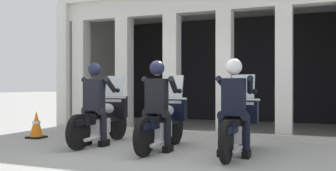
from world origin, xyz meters
TOP-DOWN VIEW (x-y plane):
  - ground_plane at (0.00, 3.00)m, footprint 80.00×80.00m
  - station_building at (-0.09, 4.44)m, footprint 7.69×4.20m
  - kerb_strip at (-0.09, 1.95)m, footprint 7.19×0.24m
  - motorcycle_left at (-1.35, 0.27)m, footprint 0.62×2.04m
  - police_officer_left at (-1.35, -0.02)m, footprint 0.63×0.61m
  - motorcycle_center at (0.00, 0.14)m, footprint 0.62×2.04m
  - police_officer_center at (0.00, -0.14)m, footprint 0.63×0.61m
  - motorcycle_right at (1.35, 0.14)m, footprint 0.62×2.04m
  - police_officer_right at (1.35, -0.15)m, footprint 0.63×0.61m
  - traffic_cone_flank at (-3.11, 0.38)m, footprint 0.34×0.34m

SIDE VIEW (x-z plane):
  - ground_plane at x=0.00m, z-range 0.00..0.00m
  - kerb_strip at x=-0.09m, z-range 0.00..0.12m
  - traffic_cone_flank at x=-3.11m, z-range -0.01..0.58m
  - motorcycle_left at x=-1.35m, z-range -0.17..1.17m
  - motorcycle_center at x=0.00m, z-range -0.17..1.17m
  - motorcycle_right at x=1.35m, z-range -0.17..1.17m
  - police_officer_left at x=-1.35m, z-range 0.15..1.73m
  - police_officer_center at x=0.00m, z-range 0.15..1.73m
  - police_officer_right at x=1.35m, z-range 0.15..1.73m
  - station_building at x=-0.09m, z-range 0.36..3.83m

